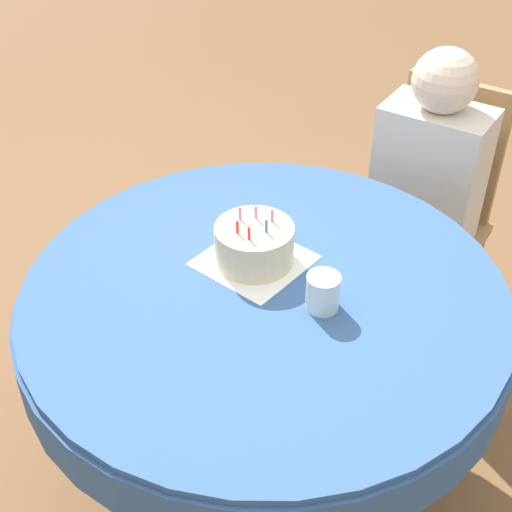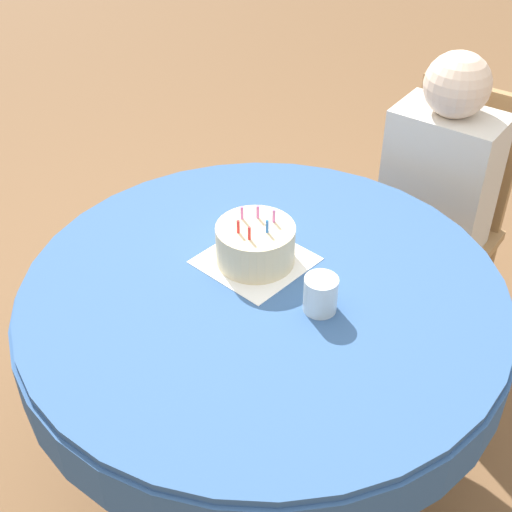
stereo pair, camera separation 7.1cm
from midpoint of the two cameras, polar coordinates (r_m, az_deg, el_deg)
The scene contains 7 objects.
ground_plane at distance 2.36m, azimuth -0.37°, elevation -16.55°, with size 12.00×12.00×0.00m, color brown.
dining_table at distance 1.86m, azimuth -0.46°, elevation -4.49°, with size 1.26×1.26×0.75m.
chair at distance 2.61m, azimuth 12.98°, elevation 3.62°, with size 0.45×0.45×0.94m.
person at distance 2.43m, azimuth 12.65°, elevation 5.96°, with size 0.36×0.34×1.11m.
napkin at distance 1.88m, azimuth -1.22°, elevation -0.37°, with size 0.26×0.26×0.00m.
birthday_cake at distance 1.85m, azimuth -1.25°, elevation 0.95°, with size 0.21×0.21×0.14m.
drinking_glass at distance 1.72m, azimuth 4.19°, elevation -2.92°, with size 0.08×0.08×0.09m.
Camera 1 is at (0.87, -1.07, 1.91)m, focal length 50.00 mm.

